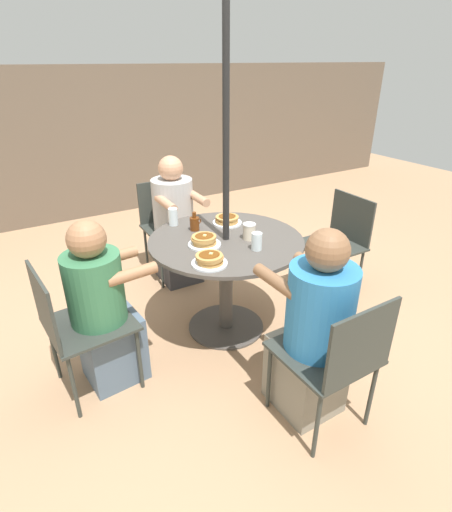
# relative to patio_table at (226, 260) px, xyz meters

# --- Properties ---
(ground_plane) EXTENTS (12.00, 12.00, 0.00)m
(ground_plane) POSITION_rel_patio_table_xyz_m (0.00, 0.00, -0.58)
(ground_plane) COLOR tan
(back_fence) EXTENTS (10.00, 0.06, 1.82)m
(back_fence) POSITION_rel_patio_table_xyz_m (0.00, 3.01, 0.32)
(back_fence) COLOR brown
(back_fence) RESTS_ON ground
(patio_table) EXTENTS (1.08, 1.08, 0.75)m
(patio_table) POSITION_rel_patio_table_xyz_m (0.00, 0.00, 0.00)
(patio_table) COLOR #4C4742
(patio_table) RESTS_ON ground
(umbrella_pole) EXTENTS (0.04, 0.04, 2.16)m
(umbrella_pole) POSITION_rel_patio_table_xyz_m (0.00, 0.00, 0.50)
(umbrella_pole) COLOR black
(umbrella_pole) RESTS_ON ground
(patio_chair_north) EXTENTS (0.48, 0.48, 0.86)m
(patio_chair_north) POSITION_rel_patio_table_xyz_m (1.09, -0.02, -0.07)
(patio_chair_north) COLOR #333833
(patio_chair_north) RESTS_ON ground
(patio_chair_east) EXTENTS (0.48, 0.48, 0.86)m
(patio_chair_east) POSITION_rel_patio_table_xyz_m (0.02, 1.09, -0.07)
(patio_chair_east) COLOR #333833
(patio_chair_east) RESTS_ON ground
(diner_east) EXTENTS (0.37, 0.56, 1.14)m
(diner_east) POSITION_rel_patio_table_xyz_m (0.02, 0.91, -0.06)
(diner_east) COLOR #3D3D42
(diner_east) RESTS_ON ground
(patio_chair_south) EXTENTS (0.51, 0.51, 0.86)m
(patio_chair_south) POSITION_rel_patio_table_xyz_m (-1.08, -0.10, -0.07)
(patio_chair_south) COLOR #333833
(patio_chair_south) RESTS_ON ground
(diner_south) EXTENTS (0.51, 0.37, 1.10)m
(diner_south) POSITION_rel_patio_table_xyz_m (-0.91, -0.08, -0.08)
(diner_south) COLOR slate
(diner_south) RESTS_ON ground
(patio_chair_west) EXTENTS (0.47, 0.47, 0.86)m
(patio_chair_west) POSITION_rel_patio_table_xyz_m (0.01, -1.09, -0.07)
(patio_chair_west) COLOR #333833
(patio_chair_west) RESTS_ON ground
(diner_west) EXTENTS (0.36, 0.54, 1.15)m
(diner_west) POSITION_rel_patio_table_xyz_m (0.01, -0.91, -0.06)
(diner_west) COLOR gray
(diner_west) RESTS_ON ground
(pancake_plate_a) EXTENTS (0.22, 0.22, 0.08)m
(pancake_plate_a) POSITION_rel_patio_table_xyz_m (-0.28, -0.28, 0.20)
(pancake_plate_a) COLOR white
(pancake_plate_a) RESTS_ON patio_table
(pancake_plate_b) EXTENTS (0.22, 0.22, 0.07)m
(pancake_plate_b) POSITION_rel_patio_table_xyz_m (0.16, 0.24, 0.19)
(pancake_plate_b) COLOR white
(pancake_plate_b) RESTS_ON patio_table
(pancake_plate_c) EXTENTS (0.22, 0.22, 0.08)m
(pancake_plate_c) POSITION_rel_patio_table_xyz_m (-0.18, -0.02, 0.20)
(pancake_plate_c) COLOR white
(pancake_plate_c) RESTS_ON patio_table
(syrup_bottle) EXTENTS (0.09, 0.07, 0.14)m
(syrup_bottle) POSITION_rel_patio_table_xyz_m (-0.11, 0.25, 0.22)
(syrup_bottle) COLOR #602D0F
(syrup_bottle) RESTS_ON patio_table
(coffee_cup) EXTENTS (0.09, 0.09, 0.11)m
(coffee_cup) POSITION_rel_patio_table_xyz_m (0.14, -0.08, 0.22)
(coffee_cup) COLOR beige
(coffee_cup) RESTS_ON patio_table
(drinking_glass_a) EXTENTS (0.07, 0.07, 0.13)m
(drinking_glass_a) POSITION_rel_patio_table_xyz_m (-0.21, 0.43, 0.23)
(drinking_glass_a) COLOR silver
(drinking_glass_a) RESTS_ON patio_table
(drinking_glass_b) EXTENTS (0.07, 0.07, 0.12)m
(drinking_glass_b) POSITION_rel_patio_table_xyz_m (0.08, -0.25, 0.22)
(drinking_glass_b) COLOR silver
(drinking_glass_b) RESTS_ON patio_table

